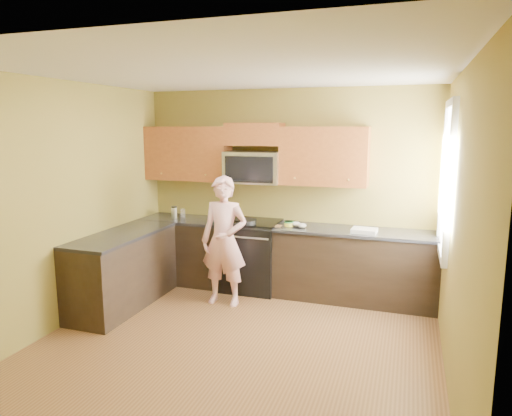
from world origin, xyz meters
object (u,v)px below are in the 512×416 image
at_px(woman, 224,241).
at_px(travel_mug, 174,218).
at_px(butter_tub, 289,226).
at_px(frying_pan, 245,224).
at_px(stove, 251,255).
at_px(microwave, 254,183).

distance_m(woman, travel_mug, 1.15).
height_order(butter_tub, travel_mug, travel_mug).
bearing_deg(frying_pan, woman, -92.44).
distance_m(frying_pan, travel_mug, 1.15).
bearing_deg(frying_pan, stove, 107.11).
distance_m(frying_pan, butter_tub, 0.57).
bearing_deg(woman, microwave, 78.67).
height_order(stove, frying_pan, frying_pan).
height_order(woman, travel_mug, woman).
bearing_deg(woman, butter_tub, 39.40).
bearing_deg(travel_mug, frying_pan, -8.98).
bearing_deg(stove, butter_tub, -4.00).
bearing_deg(microwave, stove, -90.00).
bearing_deg(woman, stove, 76.55).
distance_m(stove, frying_pan, 0.52).
height_order(woman, frying_pan, woman).
height_order(microwave, woman, microwave).
xyz_separation_m(stove, travel_mug, (-1.13, -0.04, 0.45)).
xyz_separation_m(butter_tub, travel_mug, (-1.67, 0.00, 0.00)).
xyz_separation_m(microwave, butter_tub, (0.54, -0.16, -0.53)).
relative_size(stove, woman, 0.59).
distance_m(microwave, butter_tub, 0.77).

